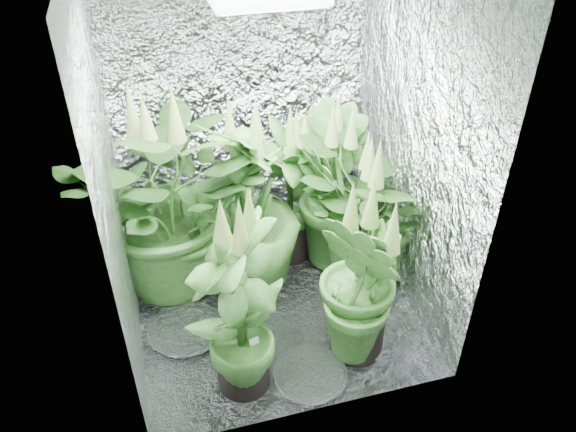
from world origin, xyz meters
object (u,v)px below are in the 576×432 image
at_px(plant_a, 170,201).
at_px(plant_c, 329,191).
at_px(plant_g, 361,286).
at_px(plant_f, 239,308).
at_px(plant_b, 289,194).
at_px(circulation_fan, 334,213).
at_px(plant_e, 369,215).
at_px(plant_d, 247,210).

xyz_separation_m(plant_a, plant_c, (0.98, -0.00, -0.10)).
bearing_deg(plant_g, plant_f, -174.45).
relative_size(plant_b, plant_c, 0.93).
bearing_deg(plant_f, circulation_fan, 51.83).
bearing_deg(plant_e, plant_a, 167.81).
bearing_deg(plant_c, plant_a, 179.94).
xyz_separation_m(plant_f, plant_g, (0.65, 0.06, -0.07)).
height_order(plant_a, plant_b, plant_a).
relative_size(plant_a, plant_c, 1.21).
height_order(plant_d, plant_e, plant_d).
distance_m(plant_b, plant_c, 0.26).
bearing_deg(plant_g, plant_e, 64.40).
relative_size(plant_b, plant_d, 0.86).
bearing_deg(plant_e, circulation_fan, 92.78).
height_order(plant_b, plant_c, plant_c).
distance_m(plant_e, circulation_fan, 0.61).
bearing_deg(plant_f, plant_b, 62.11).
distance_m(plant_f, plant_g, 0.66).
xyz_separation_m(plant_e, plant_g, (-0.27, -0.56, -0.01)).
xyz_separation_m(plant_b, plant_g, (0.13, -0.92, -0.01)).
bearing_deg(plant_b, plant_e, -41.79).
distance_m(plant_a, plant_f, 0.91).
xyz_separation_m(plant_b, plant_c, (0.23, -0.11, 0.05)).
xyz_separation_m(plant_c, plant_g, (-0.10, -0.81, -0.06)).
xyz_separation_m(plant_a, plant_f, (0.23, -0.87, -0.09)).
bearing_deg(plant_e, plant_g, -115.60).
height_order(plant_a, plant_f, plant_a).
bearing_deg(plant_a, plant_f, -75.47).
bearing_deg(plant_a, plant_g, -42.79).
height_order(plant_b, circulation_fan, plant_b).
xyz_separation_m(plant_d, plant_e, (0.72, -0.12, -0.08)).
xyz_separation_m(plant_c, plant_d, (-0.55, -0.12, 0.04)).
relative_size(plant_d, plant_e, 1.18).
bearing_deg(plant_b, plant_g, -82.00).
distance_m(plant_b, plant_f, 1.12).
distance_m(plant_c, circulation_fan, 0.48).
bearing_deg(plant_c, plant_b, 154.34).
relative_size(plant_a, plant_e, 1.33).
relative_size(plant_f, plant_g, 1.12).
distance_m(plant_d, circulation_fan, 0.90).
distance_m(plant_b, circulation_fan, 0.52).
relative_size(plant_e, plant_f, 0.89).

